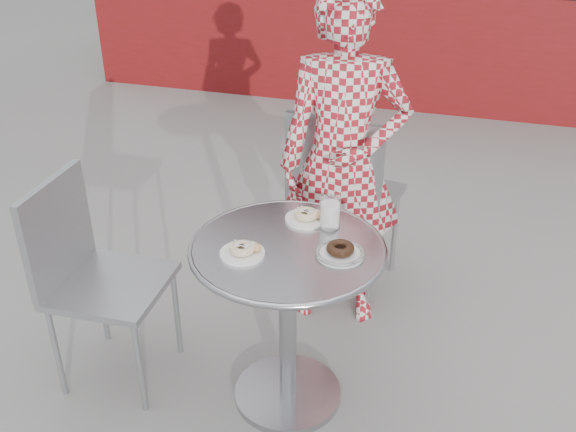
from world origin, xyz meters
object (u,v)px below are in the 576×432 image
(bistro_table, at_px, (288,286))
(plate_checker, at_px, (340,252))
(chair_left, at_px, (115,320))
(plate_near, at_px, (243,250))
(seated_person, at_px, (343,163))
(plate_far, at_px, (307,216))
(chair_far, at_px, (345,232))
(milk_cup, at_px, (330,214))

(bistro_table, bearing_deg, plate_checker, -1.82)
(chair_left, xyz_separation_m, plate_near, (0.59, -0.03, 0.47))
(seated_person, bearing_deg, bistro_table, -104.83)
(plate_far, bearing_deg, plate_checker, -49.37)
(chair_left, relative_size, seated_person, 0.57)
(chair_far, height_order, seated_person, seated_person)
(bistro_table, relative_size, chair_far, 0.75)
(plate_checker, bearing_deg, chair_left, -176.24)
(seated_person, bearing_deg, plate_checker, -88.12)
(bistro_table, distance_m, plate_near, 0.25)
(chair_far, bearing_deg, plate_near, 88.50)
(chair_left, xyz_separation_m, plate_checker, (0.92, 0.06, 0.46))
(seated_person, xyz_separation_m, plate_checker, (0.14, -0.66, -0.04))
(chair_far, bearing_deg, milk_cup, 104.55)
(plate_checker, bearing_deg, bistro_table, 178.18)
(bistro_table, relative_size, chair_left, 0.82)
(chair_far, height_order, plate_near, chair_far)
(milk_cup, bearing_deg, plate_checker, -65.65)
(chair_far, height_order, chair_left, chair_far)
(plate_checker, bearing_deg, chair_far, 100.06)
(milk_cup, bearing_deg, bistro_table, -122.61)
(seated_person, bearing_deg, chair_far, 84.74)
(seated_person, xyz_separation_m, milk_cup, (0.06, -0.48, 0.01))
(bistro_table, distance_m, seated_person, 0.69)
(seated_person, relative_size, plate_near, 9.79)
(seated_person, height_order, plate_checker, seated_person)
(plate_far, bearing_deg, plate_near, -116.17)
(chair_far, bearing_deg, bistro_table, 96.01)
(bistro_table, xyz_separation_m, milk_cup, (0.11, 0.17, 0.23))
(chair_left, distance_m, plate_far, 0.92)
(plate_near, xyz_separation_m, plate_checker, (0.33, 0.09, -0.00))
(bistro_table, bearing_deg, chair_left, -174.77)
(chair_left, bearing_deg, plate_far, -72.65)
(plate_checker, bearing_deg, plate_near, -163.95)
(plate_far, distance_m, plate_near, 0.34)
(chair_left, bearing_deg, seated_person, -50.04)
(milk_cup, bearing_deg, plate_far, 164.21)
(bistro_table, relative_size, milk_cup, 5.89)
(seated_person, bearing_deg, chair_left, -147.47)
(plate_near, bearing_deg, plate_checker, 16.05)
(chair_far, xyz_separation_m, plate_far, (-0.02, -0.67, 0.44))
(plate_checker, bearing_deg, seated_person, 101.82)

